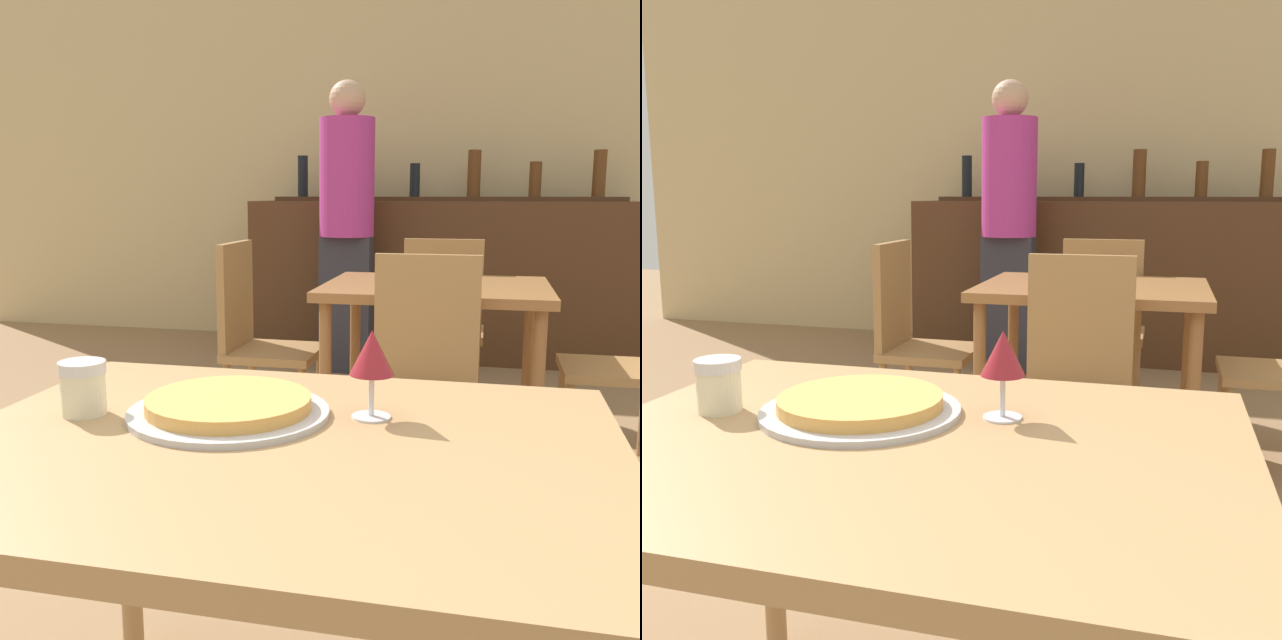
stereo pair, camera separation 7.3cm
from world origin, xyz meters
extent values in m
cube|color=#D1B784|center=(0.00, 4.42, 1.40)|extent=(8.00, 0.05, 2.80)
cube|color=#A87F51|center=(0.00, 0.00, 0.71)|extent=(1.10, 0.86, 0.04)
cylinder|color=#A87F51|center=(-0.49, 0.37, 0.34)|extent=(0.05, 0.05, 0.69)
cylinder|color=#A87F51|center=(0.49, 0.37, 0.34)|extent=(0.05, 0.05, 0.69)
cube|color=brown|center=(0.11, 1.96, 0.73)|extent=(0.93, 0.78, 0.04)
cylinder|color=brown|center=(-0.30, 1.63, 0.35)|extent=(0.05, 0.05, 0.71)
cylinder|color=brown|center=(0.52, 1.63, 0.35)|extent=(0.05, 0.05, 0.71)
cylinder|color=brown|center=(-0.30, 2.29, 0.35)|extent=(0.05, 0.05, 0.71)
cylinder|color=brown|center=(0.52, 2.29, 0.35)|extent=(0.05, 0.05, 0.71)
cube|color=#4C2D19|center=(0.00, 3.91, 0.54)|extent=(2.60, 0.56, 1.07)
cube|color=#4C2D19|center=(0.00, 4.05, 1.09)|extent=(2.39, 0.24, 0.03)
cylinder|color=black|center=(-1.02, 4.05, 1.25)|extent=(0.07, 0.07, 0.29)
cylinder|color=#9999A3|center=(-0.61, 4.05, 1.25)|extent=(0.07, 0.07, 0.29)
cylinder|color=black|center=(-0.20, 4.05, 1.22)|extent=(0.07, 0.07, 0.23)
cylinder|color=#5B3314|center=(0.20, 4.05, 1.26)|extent=(0.09, 0.09, 0.32)
cylinder|color=#5B3314|center=(0.61, 4.05, 1.22)|extent=(0.08, 0.08, 0.23)
cylinder|color=#5B3314|center=(1.02, 4.05, 1.26)|extent=(0.09, 0.09, 0.31)
cube|color=olive|center=(0.11, 1.32, 0.41)|extent=(0.40, 0.40, 0.04)
cube|color=olive|center=(0.11, 1.50, 0.67)|extent=(0.38, 0.04, 0.48)
cylinder|color=olive|center=(-0.06, 1.15, 0.20)|extent=(0.03, 0.03, 0.40)
cylinder|color=olive|center=(0.28, 1.15, 0.20)|extent=(0.03, 0.03, 0.40)
cylinder|color=olive|center=(-0.06, 1.49, 0.20)|extent=(0.03, 0.03, 0.40)
cylinder|color=olive|center=(0.28, 1.49, 0.20)|extent=(0.03, 0.03, 0.40)
cube|color=olive|center=(0.11, 2.60, 0.41)|extent=(0.40, 0.40, 0.04)
cube|color=olive|center=(0.11, 2.42, 0.67)|extent=(0.38, 0.04, 0.48)
cylinder|color=olive|center=(0.28, 2.77, 0.20)|extent=(0.03, 0.03, 0.40)
cylinder|color=olive|center=(-0.06, 2.77, 0.20)|extent=(0.03, 0.03, 0.40)
cylinder|color=olive|center=(0.28, 2.43, 0.20)|extent=(0.03, 0.03, 0.40)
cylinder|color=olive|center=(-0.06, 2.43, 0.20)|extent=(0.03, 0.03, 0.40)
cube|color=olive|center=(-0.61, 1.96, 0.41)|extent=(0.40, 0.40, 0.04)
cube|color=olive|center=(-0.79, 1.96, 0.67)|extent=(0.04, 0.38, 0.48)
cylinder|color=olive|center=(-0.44, 1.79, 0.20)|extent=(0.03, 0.03, 0.40)
cylinder|color=olive|center=(-0.44, 2.13, 0.20)|extent=(0.03, 0.03, 0.40)
cylinder|color=olive|center=(-0.78, 1.79, 0.20)|extent=(0.03, 0.03, 0.40)
cylinder|color=olive|center=(-0.78, 2.13, 0.20)|extent=(0.03, 0.03, 0.40)
cube|color=olive|center=(0.83, 1.96, 0.41)|extent=(0.40, 0.40, 0.04)
cylinder|color=olive|center=(0.66, 2.13, 0.20)|extent=(0.03, 0.03, 0.40)
cylinder|color=olive|center=(0.66, 1.79, 0.20)|extent=(0.03, 0.03, 0.40)
cylinder|color=#B7B7BC|center=(-0.13, 0.10, 0.73)|extent=(0.36, 0.36, 0.01)
cylinder|color=gold|center=(-0.13, 0.10, 0.75)|extent=(0.30, 0.30, 0.02)
cylinder|color=beige|center=(-0.38, 0.05, 0.77)|extent=(0.08, 0.08, 0.08)
cylinder|color=silver|center=(-0.38, 0.05, 0.82)|extent=(0.08, 0.08, 0.02)
cube|color=#2D2D38|center=(-0.55, 3.33, 0.43)|extent=(0.32, 0.18, 0.86)
cylinder|color=#B2338C|center=(-0.55, 3.33, 1.22)|extent=(0.34, 0.34, 0.72)
sphere|color=tan|center=(-0.55, 3.33, 1.69)|extent=(0.22, 0.22, 0.22)
cylinder|color=silver|center=(0.13, 0.15, 0.73)|extent=(0.07, 0.07, 0.00)
cylinder|color=silver|center=(0.13, 0.15, 0.77)|extent=(0.01, 0.01, 0.07)
cone|color=maroon|center=(0.13, 0.15, 0.85)|extent=(0.08, 0.08, 0.08)
camera|label=1|loc=(0.32, -1.06, 1.12)|focal=40.00mm
camera|label=2|loc=(0.39, -1.04, 1.12)|focal=40.00mm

